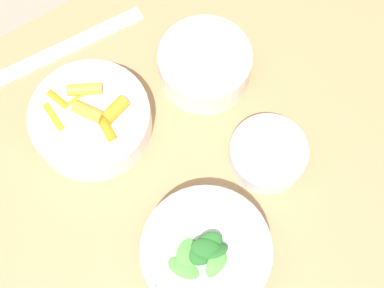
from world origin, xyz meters
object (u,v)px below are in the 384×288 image
Objects in this scene: bowl_greens at (206,253)px; bowl_beans_hotdog at (205,65)px; ruler at (68,47)px; bowl_carrots at (91,119)px; bowl_cookies at (268,153)px.

bowl_beans_hotdog is (0.17, 0.27, -0.00)m from bowl_greens.
bowl_greens reaches higher than ruler.
ruler is (-0.17, 0.18, -0.03)m from bowl_beans_hotdog.
ruler is at bearing 90.17° from bowl_greens.
bowl_carrots is 0.29m from bowl_greens.
bowl_carrots is 1.24× the size of bowl_beans_hotdog.
bowl_beans_hotdog is at bearing -45.42° from ruler.
bowl_beans_hotdog is at bearing -4.84° from bowl_carrots.
bowl_carrots is 1.01× the size of bowl_greens.
bowl_cookies is at bearing 24.80° from bowl_greens.
bowl_beans_hotdog is at bearing 56.89° from bowl_greens.
bowl_carrots is 0.29m from bowl_cookies.
bowl_carrots is 0.67× the size of ruler.
bowl_cookies is 0.40m from ruler.
bowl_carrots is at bearing 136.14° from bowl_cookies.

